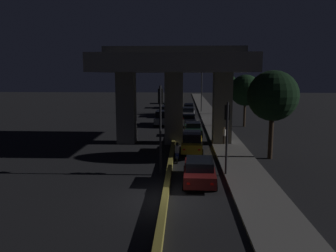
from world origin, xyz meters
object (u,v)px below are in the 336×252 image
at_px(car_dark_green_third, 193,129).
at_px(car_dark_green_third_oncoming, 169,103).
at_px(car_silver_lead_oncoming, 163,118).
at_px(car_taxi_yellow_second, 192,142).
at_px(motorcycle_white_filtering_far, 183,123).
at_px(car_dark_blue_fourth_oncoming, 172,99).
at_px(street_lamp, 200,83).
at_px(car_grey_sixth, 189,109).
at_px(motorcycle_blue_filtering_near, 177,153).
at_px(pedestrian_on_sidewalk, 224,135).
at_px(traffic_light_right_of_median, 227,126).
at_px(motorcycle_red_filtering_mid, 182,136).
at_px(car_white_fifth, 188,113).
at_px(car_black_second_oncoming, 167,111).
at_px(car_dark_red_lead, 199,170).
at_px(traffic_light_left_of_median, 160,115).
at_px(car_silver_fourth, 188,120).

height_order(car_dark_green_third, car_dark_green_third_oncoming, car_dark_green_third_oncoming).
bearing_deg(car_silver_lead_oncoming, car_taxi_yellow_second, 14.59).
height_order(car_taxi_yellow_second, car_silver_lead_oncoming, car_silver_lead_oncoming).
bearing_deg(motorcycle_white_filtering_far, car_dark_blue_fourth_oncoming, 5.98).
height_order(street_lamp, car_grey_sixth, street_lamp).
height_order(motorcycle_blue_filtering_near, pedestrian_on_sidewalk, pedestrian_on_sidewalk).
distance_m(car_silver_lead_oncoming, motorcycle_white_filtering_far, 3.60).
bearing_deg(car_dark_green_third_oncoming, car_taxi_yellow_second, 4.89).
height_order(traffic_light_right_of_median, car_silver_lead_oncoming, traffic_light_right_of_median).
distance_m(car_grey_sixth, motorcycle_red_filtering_mid, 22.25).
distance_m(car_taxi_yellow_second, car_dark_green_third_oncoming, 36.28).
height_order(car_white_fifth, motorcycle_white_filtering_far, car_white_fifth).
height_order(motorcycle_red_filtering_mid, pedestrian_on_sidewalk, pedestrian_on_sidewalk).
bearing_deg(car_black_second_oncoming, traffic_light_right_of_median, 10.74).
bearing_deg(traffic_light_right_of_median, street_lamp, 90.03).
height_order(car_white_fifth, motorcycle_red_filtering_mid, car_white_fifth).
distance_m(car_taxi_yellow_second, motorcycle_red_filtering_mid, 4.07).
distance_m(street_lamp, motorcycle_red_filtering_mid, 25.38).
xyz_separation_m(car_dark_blue_fourth_oncoming, motorcycle_red_filtering_mid, (2.35, -41.67, -0.38)).
relative_size(car_dark_red_lead, pedestrian_on_sidewalk, 2.90).
distance_m(traffic_light_left_of_median, motorcycle_red_filtering_mid, 10.81).
bearing_deg(motorcycle_red_filtering_mid, car_grey_sixth, -2.25).
distance_m(car_dark_green_third, car_silver_fourth, 6.91).
bearing_deg(car_dark_green_third_oncoming, car_black_second_oncoming, 0.46).
relative_size(car_grey_sixth, car_dark_blue_fourth_oncoming, 0.98).
relative_size(car_silver_lead_oncoming, car_dark_green_third_oncoming, 0.92).
height_order(car_silver_lead_oncoming, motorcycle_blue_filtering_near, car_silver_lead_oncoming).
height_order(traffic_light_left_of_median, car_grey_sixth, traffic_light_left_of_median).
height_order(car_white_fifth, car_grey_sixth, car_white_fifth).
height_order(street_lamp, motorcycle_white_filtering_far, street_lamp).
relative_size(car_taxi_yellow_second, car_dark_blue_fourth_oncoming, 1.00).
xyz_separation_m(car_silver_fourth, motorcycle_red_filtering_mid, (-0.74, -10.54, -0.11)).
bearing_deg(car_dark_green_third_oncoming, car_white_fifth, 11.49).
distance_m(car_dark_red_lead, car_dark_blue_fourth_oncoming, 53.49).
height_order(car_taxi_yellow_second, motorcycle_red_filtering_mid, car_taxi_yellow_second).
bearing_deg(car_black_second_oncoming, pedestrian_on_sidewalk, 17.72).
relative_size(car_dark_blue_fourth_oncoming, motorcycle_white_filtering_far, 2.54).
bearing_deg(car_dark_green_third_oncoming, pedestrian_on_sidewalk, 10.45).
bearing_deg(car_dark_red_lead, motorcycle_white_filtering_far, 4.58).
distance_m(car_dark_red_lead, motorcycle_red_filtering_mid, 11.76).
bearing_deg(car_silver_lead_oncoming, car_grey_sixth, 164.42).
bearing_deg(car_silver_fourth, car_silver_lead_oncoming, 85.99).
relative_size(car_grey_sixth, car_black_second_oncoming, 0.94).
xyz_separation_m(car_white_fifth, motorcycle_red_filtering_mid, (-0.82, -16.12, -0.28)).
height_order(car_white_fifth, car_dark_blue_fourth_oncoming, car_dark_blue_fourth_oncoming).
distance_m(motorcycle_white_filtering_far, pedestrian_on_sidewalk, 10.13).
xyz_separation_m(traffic_light_left_of_median, car_dark_blue_fourth_oncoming, (-1.05, 51.89, -2.91)).
bearing_deg(motorcycle_blue_filtering_near, motorcycle_red_filtering_mid, -4.10).
bearing_deg(car_silver_fourth, motorcycle_white_filtering_far, 163.55).
bearing_deg(car_silver_lead_oncoming, car_black_second_oncoming, -179.37).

